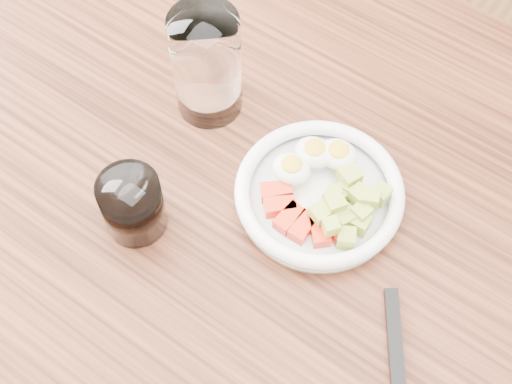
# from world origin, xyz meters

# --- Properties ---
(dining_table) EXTENTS (1.50, 0.90, 0.77)m
(dining_table) POSITION_xyz_m (0.00, 0.00, 0.67)
(dining_table) COLOR brown
(dining_table) RESTS_ON ground
(bowl) EXTENTS (0.20, 0.20, 0.05)m
(bowl) POSITION_xyz_m (0.05, 0.06, 0.79)
(bowl) COLOR white
(bowl) RESTS_ON dining_table
(fork) EXTENTS (0.14, 0.20, 0.01)m
(fork) POSITION_xyz_m (0.22, -0.06, 0.78)
(fork) COLOR black
(fork) RESTS_ON dining_table
(water_glass) EXTENTS (0.08, 0.08, 0.15)m
(water_glass) POSITION_xyz_m (-0.15, 0.10, 0.85)
(water_glass) COLOR white
(water_glass) RESTS_ON dining_table
(coffee_glass) EXTENTS (0.07, 0.07, 0.08)m
(coffee_glass) POSITION_xyz_m (-0.11, -0.09, 0.81)
(coffee_glass) COLOR white
(coffee_glass) RESTS_ON dining_table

